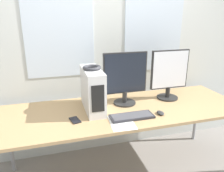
# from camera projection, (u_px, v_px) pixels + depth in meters

# --- Properties ---
(wall_back) EXTENTS (8.00, 0.07, 2.70)m
(wall_back) POSITION_uv_depth(u_px,v_px,m) (109.00, 43.00, 2.53)
(wall_back) COLOR silver
(wall_back) RESTS_ON ground_plane
(desk) EXTENTS (2.49, 0.85, 0.76)m
(desk) POSITION_uv_depth(u_px,v_px,m) (123.00, 112.00, 2.22)
(desk) COLOR tan
(desk) RESTS_ON ground_plane
(pc_tower) EXTENTS (0.16, 0.49, 0.41)m
(pc_tower) POSITION_uv_depth(u_px,v_px,m) (93.00, 90.00, 2.13)
(pc_tower) COLOR silver
(pc_tower) RESTS_ON desk
(headphones) EXTENTS (0.18, 0.18, 0.03)m
(headphones) POSITION_uv_depth(u_px,v_px,m) (92.00, 68.00, 2.06)
(headphones) COLOR #333338
(headphones) RESTS_ON pc_tower
(monitor_main) EXTENTS (0.46, 0.24, 0.55)m
(monitor_main) POSITION_uv_depth(u_px,v_px,m) (125.00, 78.00, 2.25)
(monitor_main) COLOR black
(monitor_main) RESTS_ON desk
(monitor_right_near) EXTENTS (0.43, 0.24, 0.55)m
(monitor_right_near) POSITION_uv_depth(u_px,v_px,m) (169.00, 74.00, 2.39)
(monitor_right_near) COLOR black
(monitor_right_near) RESTS_ON desk
(keyboard) EXTENTS (0.41, 0.16, 0.02)m
(keyboard) POSITION_uv_depth(u_px,v_px,m) (132.00, 116.00, 2.02)
(keyboard) COLOR #28282D
(keyboard) RESTS_ON desk
(mouse) EXTENTS (0.06, 0.10, 0.03)m
(mouse) POSITION_uv_depth(u_px,v_px,m) (160.00, 113.00, 2.08)
(mouse) COLOR #2D2D2D
(mouse) RESTS_ON desk
(cell_phone) EXTENTS (0.10, 0.14, 0.01)m
(cell_phone) POSITION_uv_depth(u_px,v_px,m) (75.00, 120.00, 1.96)
(cell_phone) COLOR black
(cell_phone) RESTS_ON desk
(paper_sheet_left) EXTENTS (0.23, 0.31, 0.00)m
(paper_sheet_left) POSITION_uv_depth(u_px,v_px,m) (122.00, 122.00, 1.93)
(paper_sheet_left) COLOR white
(paper_sheet_left) RESTS_ON desk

